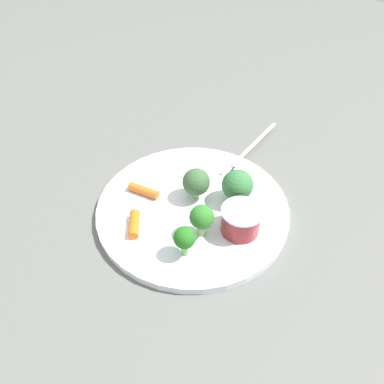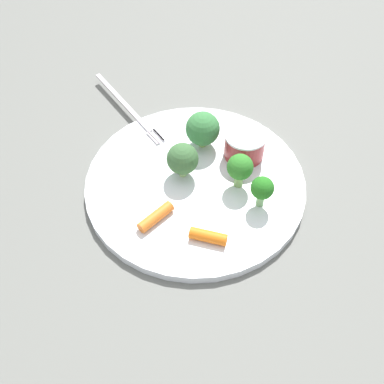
# 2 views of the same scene
# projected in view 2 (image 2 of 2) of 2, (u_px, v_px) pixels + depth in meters

# --- Properties ---
(ground_plane) EXTENTS (2.40, 2.40, 0.00)m
(ground_plane) POSITION_uv_depth(u_px,v_px,m) (195.00, 187.00, 0.64)
(ground_plane) COLOR #60615D
(plate) EXTENTS (0.29, 0.29, 0.01)m
(plate) POSITION_uv_depth(u_px,v_px,m) (195.00, 184.00, 0.63)
(plate) COLOR white
(plate) RESTS_ON ground_plane
(sauce_cup) EXTENTS (0.06, 0.06, 0.04)m
(sauce_cup) POSITION_uv_depth(u_px,v_px,m) (245.00, 144.00, 0.64)
(sauce_cup) COLOR maroon
(sauce_cup) RESTS_ON plate
(broccoli_floret_0) EXTENTS (0.04, 0.04, 0.05)m
(broccoli_floret_0) POSITION_uv_depth(u_px,v_px,m) (183.00, 159.00, 0.61)
(broccoli_floret_0) COLOR #99C074
(broccoli_floret_0) RESTS_ON plate
(broccoli_floret_1) EXTENTS (0.05, 0.05, 0.05)m
(broccoli_floret_1) POSITION_uv_depth(u_px,v_px,m) (203.00, 129.00, 0.64)
(broccoli_floret_1) COLOR #8CBA5D
(broccoli_floret_1) RESTS_ON plate
(broccoli_floret_2) EXTENTS (0.03, 0.03, 0.05)m
(broccoli_floret_2) POSITION_uv_depth(u_px,v_px,m) (240.00, 168.00, 0.60)
(broccoli_floret_2) COLOR #82AF63
(broccoli_floret_2) RESTS_ON plate
(broccoli_floret_3) EXTENTS (0.03, 0.03, 0.05)m
(broccoli_floret_3) POSITION_uv_depth(u_px,v_px,m) (262.00, 189.00, 0.58)
(broccoli_floret_3) COLOR #7DB372
(broccoli_floret_3) RESTS_ON plate
(carrot_stick_0) EXTENTS (0.04, 0.04, 0.01)m
(carrot_stick_0) POSITION_uv_depth(u_px,v_px,m) (208.00, 236.00, 0.56)
(carrot_stick_0) COLOR orange
(carrot_stick_0) RESTS_ON plate
(carrot_stick_1) EXTENTS (0.05, 0.02, 0.01)m
(carrot_stick_1) POSITION_uv_depth(u_px,v_px,m) (156.00, 217.00, 0.58)
(carrot_stick_1) COLOR orange
(carrot_stick_1) RESTS_ON plate
(fork) EXTENTS (0.02, 0.19, 0.00)m
(fork) POSITION_uv_depth(u_px,v_px,m) (128.00, 108.00, 0.71)
(fork) COLOR beige
(fork) RESTS_ON plate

